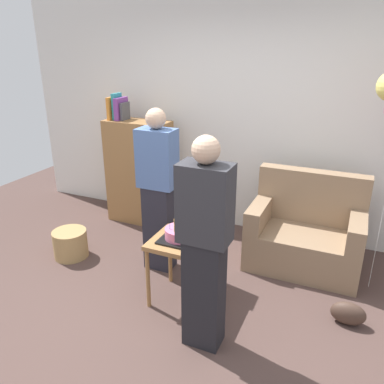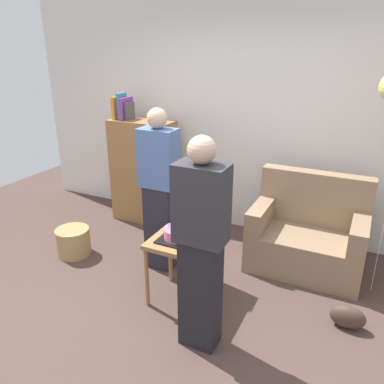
% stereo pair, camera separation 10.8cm
% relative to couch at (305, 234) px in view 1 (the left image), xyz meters
% --- Properties ---
extents(ground_plane, '(8.00, 8.00, 0.00)m').
position_rel_couch_xyz_m(ground_plane, '(-0.85, -1.41, -0.34)').
color(ground_plane, '#4C3833').
extents(wall_back, '(6.00, 0.10, 2.70)m').
position_rel_couch_xyz_m(wall_back, '(-0.85, 0.64, 1.01)').
color(wall_back, silver).
rests_on(wall_back, ground_plane).
extents(couch, '(1.10, 0.70, 0.96)m').
position_rel_couch_xyz_m(couch, '(0.00, 0.00, 0.00)').
color(couch, '#8C7054').
rests_on(couch, ground_plane).
extents(bookshelf, '(0.80, 0.36, 1.61)m').
position_rel_couch_xyz_m(bookshelf, '(-2.11, 0.25, 0.33)').
color(bookshelf, olive).
rests_on(bookshelf, ground_plane).
extents(side_table, '(0.48, 0.48, 0.60)m').
position_rel_couch_xyz_m(side_table, '(-0.91, -1.06, 0.17)').
color(side_table, olive).
rests_on(side_table, ground_plane).
extents(birthday_cake, '(0.32, 0.32, 0.17)m').
position_rel_couch_xyz_m(birthday_cake, '(-0.91, -1.06, 0.31)').
color(birthday_cake, black).
rests_on(birthday_cake, side_table).
extents(person_blowing_candles, '(0.36, 0.22, 1.63)m').
position_rel_couch_xyz_m(person_blowing_candles, '(-1.34, -0.65, 0.49)').
color(person_blowing_candles, '#23232D').
rests_on(person_blowing_candles, ground_plane).
extents(person_holding_cake, '(0.36, 0.22, 1.63)m').
position_rel_couch_xyz_m(person_holding_cake, '(-0.52, -1.47, 0.49)').
color(person_holding_cake, black).
rests_on(person_holding_cake, ground_plane).
extents(wicker_basket, '(0.36, 0.36, 0.30)m').
position_rel_couch_xyz_m(wicker_basket, '(-2.32, -0.87, -0.19)').
color(wicker_basket, '#A88451').
rests_on(wicker_basket, ground_plane).
extents(handbag, '(0.28, 0.14, 0.20)m').
position_rel_couch_xyz_m(handbag, '(0.49, -0.81, -0.24)').
color(handbag, '#473328').
rests_on(handbag, ground_plane).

